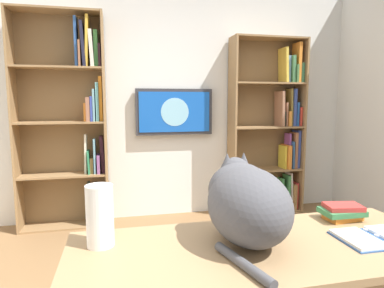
# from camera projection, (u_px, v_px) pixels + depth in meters

# --- Properties ---
(wall_back) EXTENTS (4.52, 0.06, 2.70)m
(wall_back) POSITION_uv_depth(u_px,v_px,m) (168.00, 100.00, 3.86)
(wall_back) COLOR silver
(wall_back) RESTS_ON ground
(bookshelf_left) EXTENTS (0.89, 0.28, 2.07)m
(bookshelf_left) POSITION_uv_depth(u_px,v_px,m) (275.00, 128.00, 4.01)
(bookshelf_left) COLOR #937047
(bookshelf_left) RESTS_ON ground
(bookshelf_right) EXTENTS (0.91, 0.28, 2.25)m
(bookshelf_right) POSITION_uv_depth(u_px,v_px,m) (73.00, 120.00, 3.50)
(bookshelf_right) COLOR #937047
(bookshelf_right) RESTS_ON ground
(wall_mounted_tv) EXTENTS (0.88, 0.07, 0.52)m
(wall_mounted_tv) POSITION_uv_depth(u_px,v_px,m) (174.00, 112.00, 3.80)
(wall_mounted_tv) COLOR #333338
(desk) EXTENTS (1.58, 0.64, 0.75)m
(desk) POSITION_uv_depth(u_px,v_px,m) (265.00, 273.00, 1.36)
(desk) COLOR #A37F56
(desk) RESTS_ON ground
(cat) EXTENTS (0.33, 0.59, 0.36)m
(cat) POSITION_uv_depth(u_px,v_px,m) (245.00, 200.00, 1.40)
(cat) COLOR #4C4C51
(cat) RESTS_ON desk
(open_binder) EXTENTS (0.33, 0.22, 0.02)m
(open_binder) POSITION_uv_depth(u_px,v_px,m) (377.00, 237.00, 1.42)
(open_binder) COLOR #335999
(open_binder) RESTS_ON desk
(paper_towel_roll) EXTENTS (0.11, 0.11, 0.25)m
(paper_towel_roll) POSITION_uv_depth(u_px,v_px,m) (100.00, 216.00, 1.35)
(paper_towel_roll) COLOR white
(paper_towel_roll) RESTS_ON desk
(desk_book_stack) EXTENTS (0.20, 0.14, 0.08)m
(desk_book_stack) POSITION_uv_depth(u_px,v_px,m) (342.00, 212.00, 1.66)
(desk_book_stack) COLOR orange
(desk_book_stack) RESTS_ON desk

